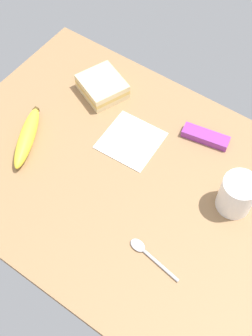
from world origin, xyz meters
TOP-DOWN VIEW (x-y plane):
  - tabletop at (0.00, 0.00)cm, footprint 90.00×64.00cm
  - coffee_mug_black at (24.28, 7.45)cm, footprint 9.08×9.65cm
  - sandwich_main at (-20.01, 17.67)cm, footprint 14.36×13.75cm
  - banana at (-25.38, -6.03)cm, footprint 11.54×18.07cm
  - spoon at (14.88, -13.53)cm, footprint 13.14×3.43cm
  - snack_bar at (10.12, 19.83)cm, footprint 12.10×5.60cm
  - paper_napkin at (-4.66, 8.77)cm, footprint 14.27×14.27cm

SIDE VIEW (x-z plane):
  - tabletop at x=0.00cm, z-range 0.00..2.00cm
  - paper_napkin at x=-4.66cm, z-range 2.00..2.30cm
  - spoon at x=14.88cm, z-range 1.98..2.78cm
  - snack_bar at x=10.12cm, z-range 2.00..4.00cm
  - banana at x=-25.38cm, z-range 2.00..5.73cm
  - sandwich_main at x=-20.01cm, z-range 2.00..6.40cm
  - coffee_mug_black at x=24.28cm, z-range 2.14..11.52cm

